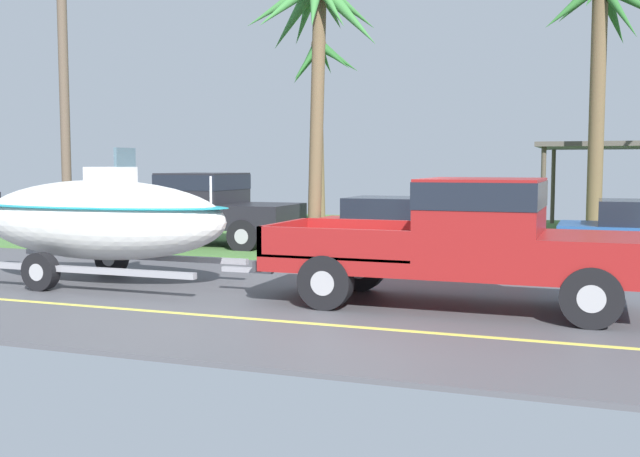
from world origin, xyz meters
TOP-DOWN VIEW (x-y plane):
  - ground at (0.00, 8.38)m, footprint 36.00×22.00m
  - pickup_truck_towing at (1.94, 0.08)m, footprint 5.78×2.03m
  - boat_on_trailer at (-4.70, 0.08)m, footprint 6.07×2.19m
  - parked_pickup_background at (-5.98, 6.05)m, footprint 5.95×2.06m
  - parked_sedan_near at (-0.16, 5.19)m, footprint 4.76×1.86m
  - palm_tree_near_right at (-2.78, 5.75)m, footprint 3.36×3.33m
  - palm_tree_far_left at (-5.91, 14.59)m, footprint 2.89×2.67m
  - palm_tree_far_right at (3.49, 10.39)m, footprint 3.25×2.93m
  - utility_pole at (-9.06, 4.66)m, footprint 0.24×1.80m

SIDE VIEW (x-z plane):
  - ground at x=0.00m, z-range -0.07..0.04m
  - parked_sedan_near at x=-0.16m, z-range -0.02..1.36m
  - parked_pickup_background at x=-5.98m, z-range 0.10..1.99m
  - pickup_truck_towing at x=1.94m, z-range 0.10..2.00m
  - boat_on_trailer at x=-4.70m, z-range -0.05..2.34m
  - utility_pole at x=-9.06m, z-range 0.15..8.20m
  - palm_tree_far_left at x=-5.91m, z-range 1.83..8.47m
  - palm_tree_near_right at x=-2.78m, z-range 1.93..8.55m
  - palm_tree_far_right at x=3.49m, z-range 1.73..8.88m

